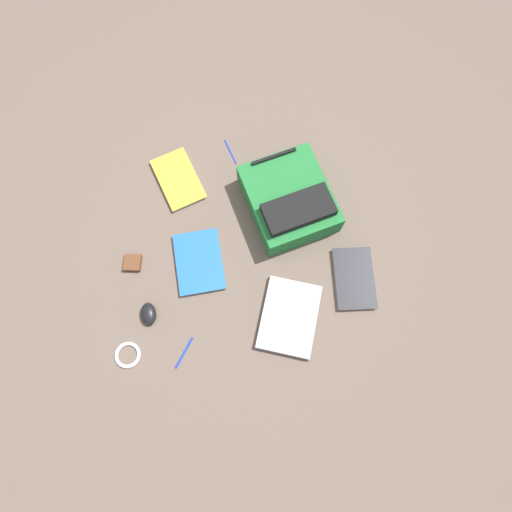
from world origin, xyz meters
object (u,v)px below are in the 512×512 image
Objects in this scene: book_comic at (354,278)px; computer_mouse at (149,314)px; book_manual at (199,262)px; book_blue at (178,180)px; pen_black at (184,353)px; cable_coil at (128,355)px; earbud_pouch at (133,263)px; backpack at (289,200)px; pen_blue at (230,152)px; laptop at (289,317)px.

book_comic is 2.97× the size of computer_mouse.
book_manual is 1.03× the size of book_comic.
pen_black is (-0.02, -0.78, -0.01)m from book_blue.
earbud_pouch reaches higher than cable_coil.
pen_black is (-0.09, -0.38, -0.01)m from book_manual.
pen_black is 0.45m from earbud_pouch.
pen_blue is (-0.24, 0.31, -0.07)m from backpack.
book_comic is 0.91m from book_blue.
book_comic is at bearing -12.55° from book_manual.
pen_blue is (-0.47, 0.67, -0.01)m from book_comic.
book_manual is 3.07× the size of computer_mouse.
cable_coil is (-0.09, -0.16, -0.01)m from computer_mouse.
earbud_pouch is at bearing 85.50° from cable_coil.
backpack reaches higher than book_manual.
backpack is at bearing 82.79° from laptop.
pen_blue is (0.50, 0.89, -0.00)m from cable_coil.
laptop reaches higher than book_comic.
pen_black is (-0.44, -0.10, -0.01)m from laptop.
pen_black is (-0.74, -0.23, -0.01)m from book_comic.
computer_mouse reaches higher than cable_coil.
laptop is 0.68m from cable_coil.
laptop is 0.33m from book_comic.
backpack is 0.77m from computer_mouse.
cable_coil reaches higher than pen_blue.
pen_blue is at bearing 70.77° from book_manual.
backpack is 0.78m from pen_black.
book_blue is at bearing 99.59° from book_manual.
book_blue is 0.44m from earbud_pouch.
pen_black is at bearing -3.95° from cable_coil.
book_comic is 2.66× the size of cable_coil.
backpack is 6.57× the size of earbud_pouch.
book_comic is (0.65, -0.15, 0.00)m from book_manual.
backpack is 0.94m from cable_coil.
earbud_pouch reaches higher than book_manual.
cable_coil is 1.46× the size of earbud_pouch.
pen_blue is at bearing 60.54° from cable_coil.
earbud_pouch is (-0.70, -0.19, -0.06)m from backpack.
laptop is 3.46× the size of cable_coil.
laptop is 0.46m from pen_black.
backpack is 3.47× the size of pen_blue.
book_blue is 3.38× the size of computer_mouse.
pen_blue is (0.27, 0.90, -0.00)m from pen_black.
backpack reaches higher than pen_black.
earbud_pouch is at bearing -133.28° from pen_blue.
book_blue is (-0.72, 0.55, -0.00)m from book_comic.
earbud_pouch is (-0.64, 0.31, -0.00)m from laptop.
laptop is at bearing -14.34° from computer_mouse.
book_blue is at bearing 121.87° from laptop.
pen_blue is at bearing 26.00° from book_blue.
book_manual is at bearing 48.63° from cable_coil.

